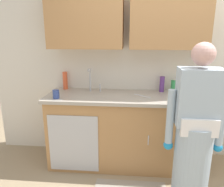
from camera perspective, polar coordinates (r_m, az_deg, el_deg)
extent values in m
cube|color=silver|center=(3.03, 14.31, 8.63)|extent=(4.80, 0.10, 2.70)
cube|color=#B27F4C|center=(2.82, -6.87, 18.68)|extent=(0.91, 0.34, 0.70)
cube|color=#B27F4C|center=(2.79, 14.58, 18.34)|extent=(0.91, 0.34, 0.70)
cube|color=#B27F4C|center=(2.91, 3.24, -9.76)|extent=(1.90, 0.60, 0.90)
cube|color=#B7BABF|center=(2.74, -9.98, -12.74)|extent=(0.60, 0.01, 0.72)
cylinder|color=silver|center=(2.62, 9.40, -11.90)|extent=(0.01, 0.01, 0.12)
cylinder|color=silver|center=(2.69, 18.73, -11.82)|extent=(0.01, 0.01, 0.12)
cube|color=#A8A093|center=(2.74, 3.39, -0.84)|extent=(1.96, 0.66, 0.04)
cube|color=#B7BABF|center=(2.78, -5.31, -0.72)|extent=(0.50, 0.36, 0.03)
cylinder|color=#B7BABF|center=(2.89, -5.65, 3.47)|extent=(0.02, 0.02, 0.30)
sphere|color=#B7BABF|center=(2.81, -5.96, 6.01)|extent=(0.04, 0.04, 0.04)
cylinder|color=#B7BABF|center=(2.89, -3.07, 1.50)|extent=(0.02, 0.02, 0.10)
cylinder|color=#A3B7C6|center=(2.37, 19.81, -17.39)|extent=(0.34, 0.34, 0.88)
cube|color=#A3B7C6|center=(2.09, 21.58, -0.96)|extent=(0.38, 0.22, 0.52)
sphere|color=#CE9C91|center=(2.02, 22.67, 9.44)|extent=(0.20, 0.20, 0.20)
cube|color=white|center=(2.06, 21.82, -8.33)|extent=(0.32, 0.04, 0.16)
cylinder|color=#A3B7C6|center=(2.12, 14.84, -6.25)|extent=(0.07, 0.07, 0.55)
sphere|color=#1E8CCC|center=(2.23, 14.34, -12.81)|extent=(0.09, 0.09, 0.09)
cylinder|color=#A3B7C6|center=(2.25, 26.55, -6.18)|extent=(0.07, 0.07, 0.55)
sphere|color=#1E8CCC|center=(2.35, 25.72, -12.43)|extent=(0.09, 0.09, 0.09)
cylinder|color=#E05933|center=(3.06, -12.03, 3.31)|extent=(0.06, 0.06, 0.24)
cylinder|color=#66388C|center=(2.94, 12.84, 2.40)|extent=(0.06, 0.06, 0.20)
cylinder|color=#66388C|center=(3.00, 21.18, 2.72)|extent=(0.07, 0.07, 0.28)
cylinder|color=#2D8C4C|center=(2.93, 15.64, 1.74)|extent=(0.07, 0.07, 0.16)
cylinder|color=#33478C|center=(2.67, -14.32, -0.17)|extent=(0.08, 0.08, 0.10)
cube|color=silver|center=(2.72, 7.86, -0.58)|extent=(0.21, 0.17, 0.01)
cube|color=#4CBF4C|center=(2.94, 17.90, 0.29)|extent=(0.11, 0.07, 0.03)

